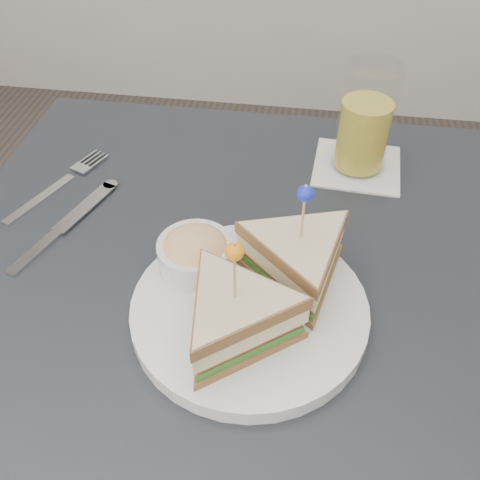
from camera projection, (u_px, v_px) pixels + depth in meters
The scene contains 5 objects.
table at pixel (232, 310), 0.74m from camera, with size 0.80×0.80×0.75m.
plate_meal at pixel (256, 288), 0.61m from camera, with size 0.32×0.32×0.16m.
cutlery_fork at pixel (62, 182), 0.82m from camera, with size 0.10×0.20×0.01m.
cutlery_knife at pixel (62, 228), 0.74m from camera, with size 0.09×0.21×0.01m.
drink_set at pixel (364, 125), 0.80m from camera, with size 0.14×0.14×0.17m.
Camera 1 is at (0.08, -0.46, 1.25)m, focal length 40.00 mm.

